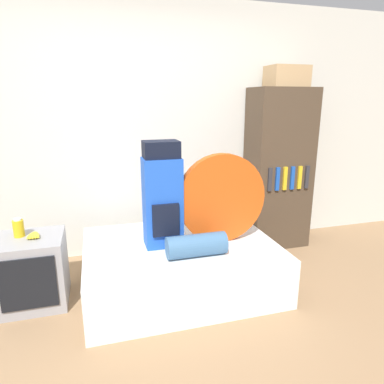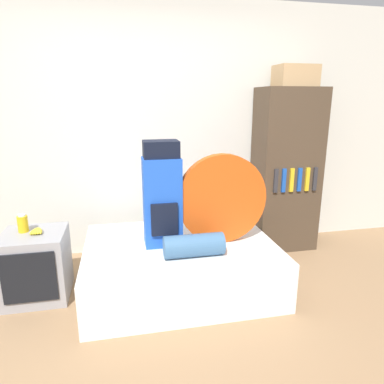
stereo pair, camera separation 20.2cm
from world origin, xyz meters
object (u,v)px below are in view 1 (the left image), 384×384
Objects in this scene: backpack at (162,196)px; cardboard_box at (287,77)px; sleeping_roll at (196,245)px; tent_bag at (222,198)px; television at (33,271)px; bookshelf at (278,169)px; canister at (18,228)px.

backpack is 1.90m from cardboard_box.
backpack reaches higher than sleeping_roll.
tent_bag is 1.36× the size of television.
television is at bearing -167.09° from bookshelf.
canister is (-1.34, 0.42, 0.13)m from sleeping_roll.
backpack is 2.18× the size of cardboard_box.
sleeping_roll is at bearing -17.48° from canister.
backpack is 1.16m from canister.
cardboard_box reaches higher than television.
television is at bearing -37.30° from canister.
cardboard_box reaches higher than sleeping_roll.
television is at bearing 163.94° from sleeping_roll.
sleeping_roll is 1.17× the size of cardboard_box.
bookshelf is at bearing 37.33° from sleeping_roll.
backpack reaches higher than television.
backpack is 0.51m from tent_bag.
bookshelf reaches higher than tent_bag.
canister is 0.37× the size of cardboard_box.
tent_bag is at bearing -6.32° from canister.
cardboard_box is at bearing 20.93° from bookshelf.
cardboard_box is at bearing 36.94° from sleeping_roll.
bookshelf is (2.49, 0.57, 0.59)m from television.
canister is at bearing -168.70° from bookshelf.
television is (-1.06, 0.07, -0.56)m from backpack.
bookshelf reaches higher than sleeping_roll.
sleeping_roll is at bearing -140.75° from tent_bag.
bookshelf is at bearing 12.91° from television.
cardboard_box reaches higher than backpack.
bookshelf is (1.43, 0.64, 0.03)m from backpack.
canister is at bearing -168.56° from cardboard_box.
sleeping_roll is 0.27× the size of bookshelf.
tent_bag is (0.50, -0.06, -0.04)m from backpack.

